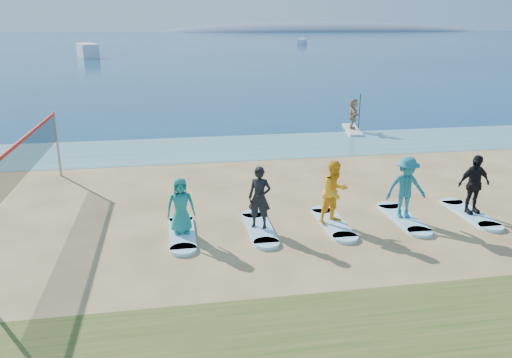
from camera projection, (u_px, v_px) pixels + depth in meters
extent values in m
plane|color=tan|center=(309.00, 236.00, 13.86)|extent=(600.00, 600.00, 0.00)
plane|color=teal|center=(249.00, 147.00, 23.72)|extent=(600.00, 600.00, 0.00)
plane|color=navy|center=(177.00, 40.00, 164.16)|extent=(600.00, 600.00, 0.00)
ellipsoid|color=slate|center=(325.00, 31.00, 311.29)|extent=(220.00, 56.00, 18.00)
cylinder|color=gray|center=(57.00, 144.00, 18.90)|extent=(0.09, 0.09, 2.50)
cube|color=black|center=(24.00, 158.00, 14.48)|extent=(0.04, 9.00, 1.00)
cube|color=red|center=(21.00, 141.00, 14.32)|extent=(0.07, 9.00, 0.10)
cube|color=silver|center=(352.00, 130.00, 27.23)|extent=(1.28, 3.08, 0.12)
imported|color=tan|center=(353.00, 114.00, 26.96)|extent=(0.90, 1.59, 1.63)
cube|color=silver|center=(88.00, 57.00, 84.06)|extent=(4.80, 8.99, 2.22)
cube|color=silver|center=(302.00, 45.00, 130.53)|extent=(4.08, 6.72, 1.45)
cube|color=#A2E7FB|center=(182.00, 234.00, 13.89)|extent=(0.70, 2.20, 0.09)
imported|color=#1A807E|center=(181.00, 206.00, 13.64)|extent=(0.80, 0.55, 1.58)
cube|color=#A2E7FB|center=(259.00, 228.00, 14.25)|extent=(0.70, 2.20, 0.09)
imported|color=black|center=(260.00, 198.00, 13.97)|extent=(0.76, 0.65, 1.77)
cube|color=#A2E7FB|center=(333.00, 223.00, 14.61)|extent=(0.70, 2.20, 0.09)
imported|color=#FFAC1A|center=(335.00, 192.00, 14.32)|extent=(1.09, 0.98, 1.85)
cube|color=#A2E7FB|center=(403.00, 218.00, 14.97)|extent=(0.70, 2.20, 0.09)
imported|color=#1B7586|center=(406.00, 188.00, 14.68)|extent=(1.24, 0.76, 1.86)
cube|color=#A2E7FB|center=(470.00, 214.00, 15.33)|extent=(0.70, 2.20, 0.09)
imported|color=black|center=(474.00, 184.00, 15.05)|extent=(1.10, 0.54, 1.82)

